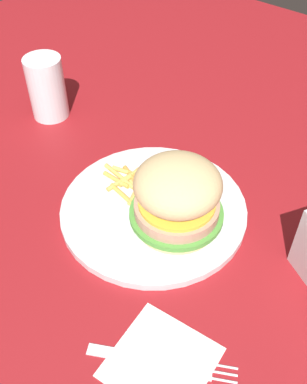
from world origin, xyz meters
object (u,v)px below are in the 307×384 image
(plate, at_px, (153,209))
(sandwich, at_px, (177,196))
(fries_pile, at_px, (130,182))
(napkin, at_px, (161,362))
(fork, at_px, (162,361))
(drink_glass, at_px, (48,92))

(plate, xyz_separation_m, sandwich, (-0.04, 0.00, 0.06))
(sandwich, height_order, fries_pile, sandwich)
(plate, distance_m, fries_pile, 0.06)
(napkin, bearing_deg, fork, -151.48)
(plate, relative_size, fork, 1.73)
(sandwich, bearing_deg, fries_pile, -9.97)
(drink_glass, bearing_deg, fries_pile, 166.56)
(plate, height_order, napkin, plate)
(napkin, distance_m, drink_glass, 0.53)
(sandwich, height_order, napkin, sandwich)
(plate, relative_size, fries_pile, 2.48)
(fries_pile, bearing_deg, drink_glass, -13.44)
(plate, distance_m, sandwich, 0.07)
(napkin, height_order, drink_glass, drink_glass)
(plate, bearing_deg, fork, 131.43)
(plate, xyz_separation_m, drink_glass, (0.31, -0.07, 0.04))
(plate, distance_m, drink_glass, 0.32)
(sandwich, relative_size, napkin, 1.21)
(napkin, bearing_deg, plate, -48.96)
(plate, bearing_deg, napkin, 131.04)
(fries_pile, height_order, fork, fries_pile)
(fork, bearing_deg, plate, -48.57)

